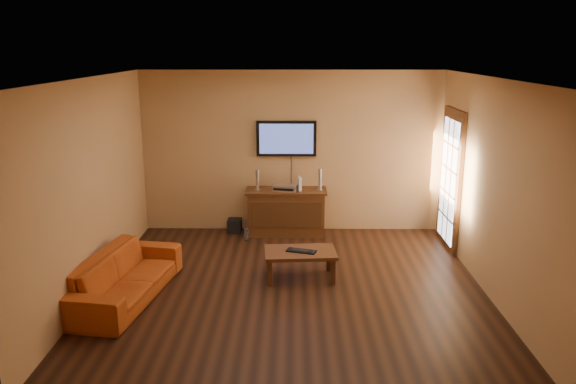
{
  "coord_description": "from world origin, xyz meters",
  "views": [
    {
      "loc": [
        0.03,
        -6.76,
        3.07
      ],
      "look_at": [
        -0.04,
        0.8,
        1.1
      ],
      "focal_mm": 35.0,
      "sensor_mm": 36.0,
      "label": 1
    }
  ],
  "objects_px": {
    "coffee_table": "(300,255)",
    "speaker_right": "(320,180)",
    "subwoofer": "(235,225)",
    "speaker_left": "(257,181)",
    "television": "(286,139)",
    "bottle": "(246,234)",
    "keyboard": "(301,251)",
    "media_console": "(286,212)",
    "sofa": "(124,269)",
    "av_receiver": "(285,188)",
    "game_console": "(300,183)"
  },
  "relations": [
    {
      "from": "media_console",
      "to": "subwoofer",
      "type": "height_order",
      "value": "media_console"
    },
    {
      "from": "television",
      "to": "av_receiver",
      "type": "distance_m",
      "value": 0.82
    },
    {
      "from": "sofa",
      "to": "speaker_right",
      "type": "xyz_separation_m",
      "value": [
        2.54,
        2.5,
        0.54
      ]
    },
    {
      "from": "media_console",
      "to": "av_receiver",
      "type": "distance_m",
      "value": 0.42
    },
    {
      "from": "speaker_right",
      "to": "game_console",
      "type": "height_order",
      "value": "speaker_right"
    },
    {
      "from": "television",
      "to": "av_receiver",
      "type": "xyz_separation_m",
      "value": [
        -0.02,
        -0.24,
        -0.78
      ]
    },
    {
      "from": "speaker_right",
      "to": "keyboard",
      "type": "xyz_separation_m",
      "value": [
        -0.33,
        -1.88,
        -0.53
      ]
    },
    {
      "from": "subwoofer",
      "to": "television",
      "type": "bearing_deg",
      "value": 10.65
    },
    {
      "from": "coffee_table",
      "to": "av_receiver",
      "type": "height_order",
      "value": "av_receiver"
    },
    {
      "from": "speaker_right",
      "to": "speaker_left",
      "type": "bearing_deg",
      "value": 179.91
    },
    {
      "from": "bottle",
      "to": "keyboard",
      "type": "xyz_separation_m",
      "value": [
        0.87,
        -1.55,
        0.3
      ]
    },
    {
      "from": "television",
      "to": "speaker_left",
      "type": "bearing_deg",
      "value": -153.93
    },
    {
      "from": "game_console",
      "to": "sofa",
      "type": "bearing_deg",
      "value": -140.07
    },
    {
      "from": "media_console",
      "to": "av_receiver",
      "type": "xyz_separation_m",
      "value": [
        -0.02,
        -0.03,
        0.42
      ]
    },
    {
      "from": "subwoofer",
      "to": "keyboard",
      "type": "xyz_separation_m",
      "value": [
        1.11,
        -1.98,
        0.29
      ]
    },
    {
      "from": "bottle",
      "to": "television",
      "type": "bearing_deg",
      "value": 40.71
    },
    {
      "from": "speaker_left",
      "to": "av_receiver",
      "type": "height_order",
      "value": "speaker_left"
    },
    {
      "from": "coffee_table",
      "to": "speaker_right",
      "type": "xyz_separation_m",
      "value": [
        0.34,
        1.85,
        0.59
      ]
    },
    {
      "from": "subwoofer",
      "to": "bottle",
      "type": "relative_size",
      "value": 1.05
    },
    {
      "from": "media_console",
      "to": "speaker_left",
      "type": "relative_size",
      "value": 3.96
    },
    {
      "from": "speaker_right",
      "to": "television",
      "type": "bearing_deg",
      "value": 157.14
    },
    {
      "from": "media_console",
      "to": "keyboard",
      "type": "height_order",
      "value": "media_console"
    },
    {
      "from": "television",
      "to": "bottle",
      "type": "height_order",
      "value": "television"
    },
    {
      "from": "media_console",
      "to": "bottle",
      "type": "relative_size",
      "value": 6.18
    },
    {
      "from": "game_console",
      "to": "keyboard",
      "type": "bearing_deg",
      "value": -98.47
    },
    {
      "from": "coffee_table",
      "to": "media_console",
      "type": "bearing_deg",
      "value": 96.56
    },
    {
      "from": "speaker_left",
      "to": "bottle",
      "type": "xyz_separation_m",
      "value": [
        -0.17,
        -0.32,
        -0.82
      ]
    },
    {
      "from": "sofa",
      "to": "av_receiver",
      "type": "relative_size",
      "value": 5.07
    },
    {
      "from": "sofa",
      "to": "bottle",
      "type": "xyz_separation_m",
      "value": [
        1.34,
        2.18,
        -0.29
      ]
    },
    {
      "from": "av_receiver",
      "to": "bottle",
      "type": "distance_m",
      "value": 1.0
    },
    {
      "from": "media_console",
      "to": "speaker_left",
      "type": "xyz_separation_m",
      "value": [
        -0.48,
        -0.02,
        0.53
      ]
    },
    {
      "from": "coffee_table",
      "to": "subwoofer",
      "type": "bearing_deg",
      "value": 119.32
    },
    {
      "from": "coffee_table",
      "to": "av_receiver",
      "type": "xyz_separation_m",
      "value": [
        -0.23,
        1.84,
        0.47
      ]
    },
    {
      "from": "speaker_right",
      "to": "game_console",
      "type": "relative_size",
      "value": 1.6
    },
    {
      "from": "television",
      "to": "game_console",
      "type": "height_order",
      "value": "television"
    },
    {
      "from": "subwoofer",
      "to": "speaker_left",
      "type": "bearing_deg",
      "value": -11.83
    },
    {
      "from": "speaker_right",
      "to": "keyboard",
      "type": "relative_size",
      "value": 0.86
    },
    {
      "from": "bottle",
      "to": "keyboard",
      "type": "height_order",
      "value": "keyboard"
    },
    {
      "from": "speaker_right",
      "to": "game_console",
      "type": "xyz_separation_m",
      "value": [
        -0.33,
        -0.0,
        -0.05
      ]
    },
    {
      "from": "av_receiver",
      "to": "subwoofer",
      "type": "height_order",
      "value": "av_receiver"
    },
    {
      "from": "media_console",
      "to": "subwoofer",
      "type": "relative_size",
      "value": 5.88
    },
    {
      "from": "bottle",
      "to": "game_console",
      "type": "bearing_deg",
      "value": 20.33
    },
    {
      "from": "coffee_table",
      "to": "sofa",
      "type": "relative_size",
      "value": 0.5
    },
    {
      "from": "subwoofer",
      "to": "game_console",
      "type": "bearing_deg",
      "value": -3.2
    },
    {
      "from": "television",
      "to": "keyboard",
      "type": "bearing_deg",
      "value": -83.85
    },
    {
      "from": "subwoofer",
      "to": "keyboard",
      "type": "height_order",
      "value": "keyboard"
    },
    {
      "from": "speaker_right",
      "to": "sofa",
      "type": "bearing_deg",
      "value": -135.44
    },
    {
      "from": "speaker_left",
      "to": "keyboard",
      "type": "relative_size",
      "value": 0.8
    },
    {
      "from": "media_console",
      "to": "bottle",
      "type": "bearing_deg",
      "value": -152.06
    },
    {
      "from": "speaker_right",
      "to": "media_console",
      "type": "bearing_deg",
      "value": 177.89
    }
  ]
}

